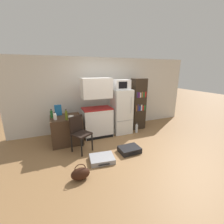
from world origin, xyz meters
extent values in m
plane|color=olive|center=(0.00, 0.00, 0.00)|extent=(24.00, 24.00, 0.00)
cube|color=silver|center=(0.20, 2.00, 1.21)|extent=(6.40, 0.10, 2.43)
cube|color=#422D1E|center=(-1.31, 1.22, 0.38)|extent=(0.82, 0.76, 0.77)
cube|color=white|center=(-0.37, 1.33, 0.44)|extent=(0.87, 0.55, 0.87)
cube|color=maroon|center=(-0.37, 1.33, 0.89)|extent=(0.89, 0.56, 0.03)
cube|color=white|center=(-0.37, 1.33, 1.51)|extent=(0.87, 0.47, 0.59)
cube|color=black|center=(-0.37, 1.05, 0.04)|extent=(0.84, 0.01, 0.08)
cube|color=silver|center=(0.45, 1.31, 0.72)|extent=(0.59, 0.58, 1.44)
cube|color=gray|center=(0.45, 1.02, 0.49)|extent=(0.57, 0.01, 0.01)
cylinder|color=silver|center=(0.64, 1.01, 0.98)|extent=(0.02, 0.02, 0.50)
cube|color=silver|center=(0.45, 1.31, 1.59)|extent=(0.48, 0.35, 0.30)
cube|color=black|center=(0.41, 1.13, 1.59)|extent=(0.28, 0.01, 0.20)
cube|color=#2D2319|center=(1.15, 1.43, 0.88)|extent=(0.46, 0.34, 1.76)
cube|color=brown|center=(0.99, 1.25, 0.78)|extent=(0.04, 0.01, 0.19)
cube|color=#332856|center=(1.06, 1.25, 0.79)|extent=(0.06, 0.01, 0.22)
cube|color=#193899|center=(1.12, 1.25, 0.76)|extent=(0.04, 0.01, 0.16)
cube|color=silver|center=(1.19, 1.25, 0.79)|extent=(0.05, 0.01, 0.21)
cube|color=red|center=(1.25, 1.25, 0.77)|extent=(0.05, 0.01, 0.17)
cube|color=#1E7033|center=(1.31, 1.25, 0.77)|extent=(0.05, 0.01, 0.17)
cube|color=#332856|center=(0.99, 1.25, 1.24)|extent=(0.04, 0.01, 0.19)
cube|color=#661E75|center=(1.06, 1.25, 1.23)|extent=(0.04, 0.01, 0.18)
cube|color=silver|center=(1.12, 1.25, 1.22)|extent=(0.04, 0.01, 0.16)
cube|color=brown|center=(1.19, 1.25, 1.23)|extent=(0.04, 0.01, 0.19)
cube|color=#1E7033|center=(1.25, 1.25, 1.22)|extent=(0.04, 0.01, 0.16)
cube|color=red|center=(1.31, 1.25, 1.23)|extent=(0.05, 0.01, 0.18)
cylinder|color=#1E6028|center=(-1.67, 1.26, 0.86)|extent=(0.07, 0.07, 0.19)
cylinder|color=#1E6028|center=(-1.67, 1.26, 0.97)|extent=(0.03, 0.03, 0.03)
cylinder|color=black|center=(-1.67, 1.26, 1.00)|extent=(0.03, 0.03, 0.02)
cylinder|color=#566619|center=(-1.31, 0.94, 0.88)|extent=(0.07, 0.07, 0.23)
cylinder|color=#566619|center=(-1.31, 0.94, 1.01)|extent=(0.03, 0.03, 0.04)
cylinder|color=black|center=(-1.31, 0.94, 1.04)|extent=(0.04, 0.04, 0.02)
cylinder|color=white|center=(-1.58, 1.05, 0.85)|extent=(0.08, 0.08, 0.16)
cylinder|color=white|center=(-1.58, 1.05, 0.94)|extent=(0.04, 0.04, 0.03)
cylinder|color=black|center=(-1.58, 1.05, 0.96)|extent=(0.04, 0.04, 0.02)
cylinder|color=silver|center=(-1.18, 1.11, 0.79)|extent=(0.16, 0.16, 0.04)
cube|color=#1E66A8|center=(-1.48, 1.46, 0.92)|extent=(0.19, 0.07, 0.30)
cylinder|color=black|center=(-1.07, 0.29, 0.23)|extent=(0.04, 0.04, 0.46)
cylinder|color=black|center=(-0.76, 0.48, 0.23)|extent=(0.04, 0.04, 0.46)
cylinder|color=black|center=(-1.26, 0.60, 0.23)|extent=(0.04, 0.04, 0.46)
cylinder|color=black|center=(-0.95, 0.79, 0.23)|extent=(0.04, 0.04, 0.46)
cube|color=black|center=(-1.01, 0.54, 0.48)|extent=(0.55, 0.55, 0.04)
cube|color=black|center=(-1.11, 0.70, 0.71)|extent=(0.35, 0.24, 0.42)
cube|color=black|center=(0.09, 0.05, 0.07)|extent=(0.53, 0.40, 0.13)
cylinder|color=black|center=(0.10, -0.17, 0.07)|extent=(0.23, 0.03, 0.02)
cube|color=#99999E|center=(-0.68, -0.06, 0.05)|extent=(0.59, 0.49, 0.11)
cylinder|color=black|center=(-0.71, -0.30, 0.05)|extent=(0.25, 0.05, 0.02)
ellipsoid|color=#33190F|center=(-1.25, -0.49, 0.12)|extent=(0.36, 0.20, 0.24)
torus|color=#33190F|center=(-1.25, -0.49, 0.23)|extent=(0.21, 0.02, 0.21)
cylinder|color=silver|center=(0.91, 1.06, 0.14)|extent=(0.09, 0.09, 0.27)
cylinder|color=silver|center=(0.91, 1.06, 0.30)|extent=(0.04, 0.04, 0.05)
cylinder|color=black|center=(0.91, 1.06, 0.33)|extent=(0.04, 0.04, 0.03)
camera|label=1|loc=(-1.59, -2.96, 2.02)|focal=24.00mm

